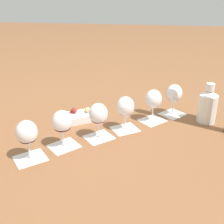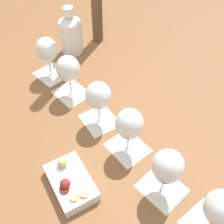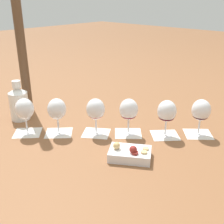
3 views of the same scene
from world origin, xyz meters
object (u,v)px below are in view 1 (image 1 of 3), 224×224
object	(u,v)px
wine_glass_4	(62,123)
ceramic_vase	(208,105)
snack_dish	(78,117)
wine_glass_1	(153,100)
wine_glass_0	(174,95)
wine_glass_3	(98,115)
wine_glass_5	(27,134)
wine_glass_2	(125,108)

from	to	relation	value
wine_glass_4	ceramic_vase	size ratio (longest dim) A/B	0.82
ceramic_vase	snack_dish	world-z (taller)	ceramic_vase
wine_glass_1	snack_dish	world-z (taller)	wine_glass_1
wine_glass_4	wine_glass_0	bearing A→B (deg)	130.42
wine_glass_3	snack_dish	bearing A→B (deg)	-138.79
wine_glass_0	wine_glass_4	bearing A→B (deg)	-49.58
wine_glass_0	wine_glass_3	bearing A→B (deg)	-48.02
wine_glass_0	snack_dish	distance (m)	0.50
wine_glass_4	wine_glass_5	size ratio (longest dim) A/B	1.00
wine_glass_1	wine_glass_5	world-z (taller)	same
wine_glass_2	ceramic_vase	distance (m)	0.41
wine_glass_1	wine_glass_3	bearing A→B (deg)	-48.17
snack_dish	wine_glass_0	bearing A→B (deg)	107.31
wine_glass_2	wine_glass_4	bearing A→B (deg)	-51.29
wine_glass_2	ceramic_vase	bearing A→B (deg)	110.46
wine_glass_3	ceramic_vase	xyz separation A→B (m)	(-0.24, 0.49, -0.02)
wine_glass_2	snack_dish	size ratio (longest dim) A/B	0.87
wine_glass_0	wine_glass_3	xyz separation A→B (m)	(0.30, -0.33, 0.00)
wine_glass_2	wine_glass_3	world-z (taller)	same
wine_glass_1	wine_glass_2	world-z (taller)	same
wine_glass_3	wine_glass_4	size ratio (longest dim) A/B	1.00
wine_glass_1	wine_glass_5	distance (m)	0.62
wine_glass_0	wine_glass_2	bearing A→B (deg)	-47.89
wine_glass_2	snack_dish	xyz separation A→B (m)	(-0.06, -0.24, -0.09)
wine_glass_4	snack_dish	distance (m)	0.27
wine_glass_5	snack_dish	size ratio (longest dim) A/B	0.87
wine_glass_1	snack_dish	size ratio (longest dim) A/B	0.87
wine_glass_3	snack_dish	xyz separation A→B (m)	(-0.15, -0.14, -0.09)
wine_glass_4	wine_glass_2	bearing A→B (deg)	128.71
wine_glass_1	snack_dish	xyz separation A→B (m)	(0.05, -0.37, -0.09)
wine_glass_2	snack_dish	world-z (taller)	wine_glass_2
wine_glass_4	wine_glass_5	bearing A→B (deg)	-43.16
wine_glass_5	wine_glass_3	bearing A→B (deg)	131.24
wine_glass_5	wine_glass_2	bearing A→B (deg)	131.38
wine_glass_4	ceramic_vase	bearing A→B (deg)	118.19
wine_glass_0	wine_glass_1	distance (m)	0.14
wine_glass_2	wine_glass_1	bearing A→B (deg)	131.94
wine_glass_4	wine_glass_5	xyz separation A→B (m)	(0.11, -0.10, -0.00)
wine_glass_3	wine_glass_5	bearing A→B (deg)	-48.76
ceramic_vase	wine_glass_4	bearing A→B (deg)	-61.81
wine_glass_1	wine_glass_4	bearing A→B (deg)	-50.14
wine_glass_0	wine_glass_3	distance (m)	0.45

